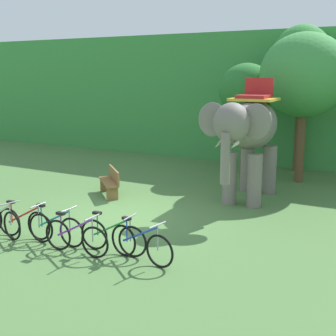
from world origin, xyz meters
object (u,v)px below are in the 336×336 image
at_px(bike_teal, 55,228).
at_px(bike_green, 113,237).
at_px(bike_white, 1,220).
at_px(tree_center_left, 301,65).
at_px(elephant, 249,131).
at_px(bike_blue, 141,244).
at_px(bike_purple, 76,237).
at_px(tree_center_right, 247,92).
at_px(tree_left, 305,76).
at_px(wooden_bench, 111,181).
at_px(bike_red, 25,224).

xyz_separation_m(bike_teal, bike_green, (1.52, 0.16, 0.00)).
bearing_deg(bike_white, tree_center_left, 67.68).
xyz_separation_m(elephant, bike_blue, (-0.42, -5.62, -1.82)).
distance_m(tree_center_left, bike_green, 11.55).
xyz_separation_m(bike_white, bike_blue, (3.86, 0.27, 0.00)).
distance_m(bike_white, bike_green, 3.10).
height_order(bike_white, bike_purple, same).
distance_m(tree_center_right, tree_left, 2.41).
distance_m(bike_blue, wooden_bench, 5.55).
xyz_separation_m(bike_white, bike_purple, (2.38, -0.05, 0.00)).
relative_size(tree_center_right, tree_center_left, 0.75).
bearing_deg(bike_blue, bike_teal, -178.39).
bearing_deg(bike_green, tree_center_right, 91.38).
relative_size(tree_center_right, bike_purple, 2.53).
height_order(bike_red, bike_teal, same).
height_order(bike_green, bike_blue, same).
distance_m(tree_center_left, bike_white, 12.66).
bearing_deg(elephant, bike_blue, -94.23).
xyz_separation_m(tree_center_left, elephant, (-0.30, -5.26, -2.05)).
xyz_separation_m(elephant, bike_red, (-3.57, -5.80, -1.82)).
bearing_deg(bike_purple, tree_center_left, 78.92).
relative_size(tree_center_left, bike_red, 3.39).
height_order(bike_white, wooden_bench, bike_white).
relative_size(elephant, bike_white, 2.47).
xyz_separation_m(tree_center_right, bike_white, (-2.85, -9.76, -2.85)).
bearing_deg(elephant, bike_green, -102.28).
bearing_deg(tree_center_left, bike_green, -97.94).
bearing_deg(bike_blue, tree_center_right, 96.10).
bearing_deg(elephant, bike_purple, -107.66).
height_order(bike_teal, bike_purple, same).
height_order(bike_white, bike_red, same).
relative_size(tree_left, elephant, 1.28).
relative_size(elephant, bike_teal, 2.43).
xyz_separation_m(tree_center_left, wooden_bench, (-4.43, -6.75, -3.77)).
height_order(elephant, bike_red, elephant).
distance_m(elephant, bike_purple, 6.50).
relative_size(bike_green, wooden_bench, 1.25).
height_order(tree_left, elephant, tree_left).
bearing_deg(elephant, tree_left, 75.74).
bearing_deg(tree_left, bike_white, -119.02).
bearing_deg(tree_center_left, bike_white, -112.32).
relative_size(bike_red, wooden_bench, 1.25).
xyz_separation_m(bike_purple, bike_green, (0.69, 0.42, 0.00)).
relative_size(tree_center_right, bike_green, 2.53).
xyz_separation_m(tree_center_left, tree_left, (0.55, -1.91, -0.41)).
distance_m(tree_left, elephant, 3.82).
bearing_deg(tree_left, tree_center_left, 106.03).
bearing_deg(tree_center_left, tree_left, -73.97).
height_order(tree_center_right, bike_green, tree_center_right).
xyz_separation_m(tree_center_right, bike_blue, (1.01, -9.48, -2.85)).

